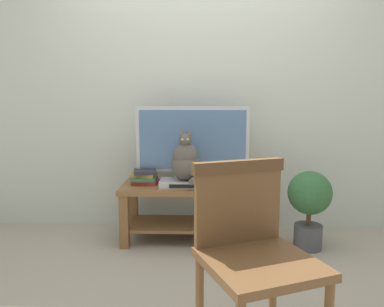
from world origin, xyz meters
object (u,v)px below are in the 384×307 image
tv (193,142)px  potted_plant (309,202)px  wooden_chair (251,242)px  cat (186,161)px  book_stack (145,177)px  tv_stand (192,201)px  media_box (186,183)px

tv → potted_plant: (0.92, -0.24, -0.44)m
wooden_chair → cat: bearing=105.6°
wooden_chair → book_stack: wooden_chair is taller
wooden_chair → book_stack: 1.57m
tv_stand → potted_plant: 0.94m
tv_stand → potted_plant: (0.92, -0.16, 0.05)m
cat → book_stack: cat is taller
tv_stand → media_box: size_ratio=2.80×
tv → media_box: size_ratio=2.27×
tv → cat: tv is taller
book_stack → wooden_chair: bearing=-63.0°
tv → media_box: (-0.05, -0.16, -0.32)m
tv → tv_stand: bearing=-90.0°
media_box → book_stack: size_ratio=1.72×
tv_stand → book_stack: (-0.40, 0.00, 0.20)m
book_stack → media_box: bearing=-13.5°
cat → potted_plant: cat is taller
tv → book_stack: bearing=-169.1°
tv_stand → media_box: 0.20m
media_box → potted_plant: size_ratio=0.67×
wooden_chair → potted_plant: 1.38m
book_stack → potted_plant: 1.34m
tv → cat: (-0.05, -0.17, -0.13)m
tv_stand → cat: 0.37m
media_box → potted_plant: 0.98m
tv → cat: 0.22m
cat → media_box: bearing=95.1°
tv_stand → tv: (0.00, 0.08, 0.49)m
tv → media_box: tv is taller
cat → book_stack: (-0.35, 0.10, -0.15)m
media_box → tv_stand: bearing=58.4°
wooden_chair → potted_plant: (0.61, 1.23, -0.14)m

